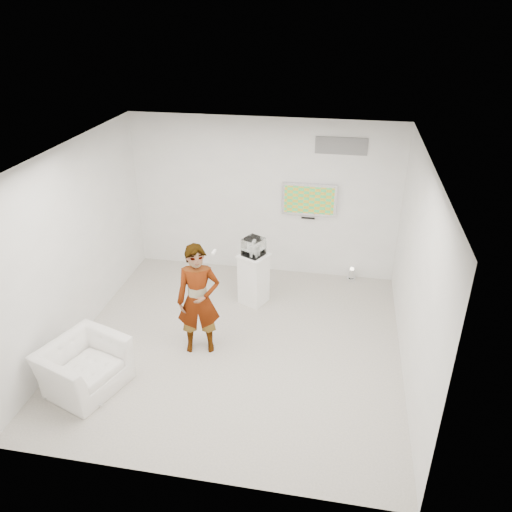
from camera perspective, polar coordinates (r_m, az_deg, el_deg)
name	(u,v)px	position (r m, az deg, el deg)	size (l,w,h in m)	color
room	(235,259)	(7.11, -2.46, -0.37)	(5.01, 5.01, 3.00)	beige
tv	(309,199)	(9.20, 6.11, 6.45)	(1.00, 0.08, 0.60)	silver
logo_decal	(341,146)	(8.91, 9.72, 12.29)	(0.90, 0.02, 0.30)	slate
person	(198,300)	(7.38, -6.59, -5.01)	(0.64, 0.42, 1.75)	white
armchair	(84,366)	(7.35, -19.06, -11.84)	(1.05, 0.91, 0.68)	white
pedestal	(254,279)	(8.70, -0.26, -2.60)	(0.45, 0.45, 0.93)	white
floor_uplight	(351,274)	(9.69, 10.85, -2.04)	(0.17, 0.17, 0.27)	white
vitrine	(254,247)	(8.41, -0.27, 1.05)	(0.31, 0.31, 0.31)	white
console	(254,250)	(8.43, -0.27, 0.72)	(0.04, 0.14, 0.20)	white
wii_remote	(214,252)	(7.16, -4.84, 0.43)	(0.04, 0.14, 0.04)	white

